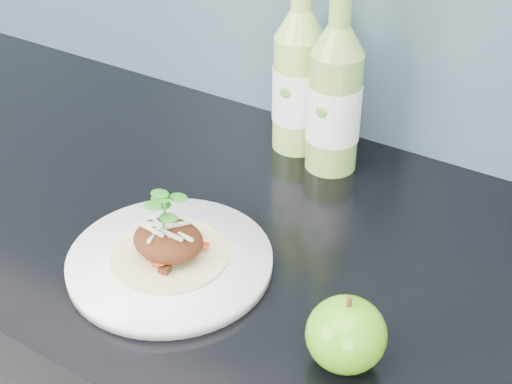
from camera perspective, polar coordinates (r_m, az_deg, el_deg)
dinner_plate at (r=0.84m, az=-6.88°, el=-5.54°), size 0.29×0.29×0.02m
pork_taco at (r=0.81m, az=-7.05°, el=-3.59°), size 0.14×0.14×0.09m
green_apple at (r=0.71m, az=7.22°, el=-11.23°), size 0.10×0.10×0.08m
cider_bottle_left at (r=1.02m, az=3.42°, el=8.82°), size 0.08×0.08×0.27m
cider_bottle_right at (r=0.97m, az=6.29°, el=7.36°), size 0.08×0.08×0.27m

